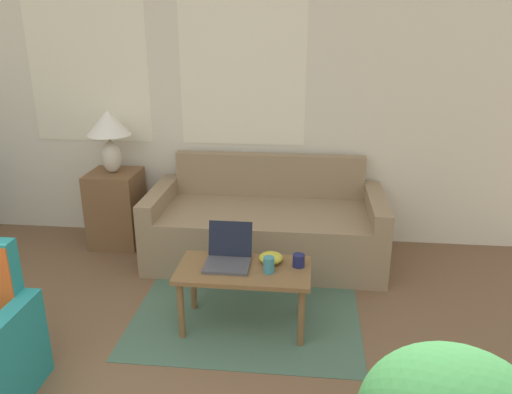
{
  "coord_description": "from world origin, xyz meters",
  "views": [
    {
      "loc": [
        1.21,
        -0.92,
        1.95
      ],
      "look_at": [
        0.84,
        2.46,
        0.75
      ],
      "focal_mm": 35.0,
      "sensor_mm": 36.0,
      "label": 1
    }
  ],
  "objects_px": {
    "coffee_table": "(244,276)",
    "cup_yellow": "(299,261)",
    "couch": "(266,228)",
    "cup_navy": "(269,265)",
    "table_lamp": "(109,130)",
    "snack_bowl": "(271,258)",
    "laptop": "(228,255)"
  },
  "relations": [
    {
      "from": "coffee_table",
      "to": "cup_yellow",
      "type": "xyz_separation_m",
      "value": [
        0.35,
        0.06,
        0.1
      ]
    },
    {
      "from": "couch",
      "to": "cup_navy",
      "type": "relative_size",
      "value": 18.68
    },
    {
      "from": "table_lamp",
      "to": "snack_bowl",
      "type": "height_order",
      "value": "table_lamp"
    },
    {
      "from": "cup_navy",
      "to": "snack_bowl",
      "type": "distance_m",
      "value": 0.14
    },
    {
      "from": "snack_bowl",
      "to": "table_lamp",
      "type": "bearing_deg",
      "value": 143.55
    },
    {
      "from": "coffee_table",
      "to": "snack_bowl",
      "type": "height_order",
      "value": "snack_bowl"
    },
    {
      "from": "table_lamp",
      "to": "coffee_table",
      "type": "height_order",
      "value": "table_lamp"
    },
    {
      "from": "cup_navy",
      "to": "table_lamp",
      "type": "bearing_deg",
      "value": 140.22
    },
    {
      "from": "couch",
      "to": "cup_yellow",
      "type": "xyz_separation_m",
      "value": [
        0.3,
        -1.0,
        0.2
      ]
    },
    {
      "from": "table_lamp",
      "to": "cup_yellow",
      "type": "bearing_deg",
      "value": -34.21
    },
    {
      "from": "cup_navy",
      "to": "couch",
      "type": "bearing_deg",
      "value": 95.91
    },
    {
      "from": "cup_navy",
      "to": "snack_bowl",
      "type": "bearing_deg",
      "value": 89.07
    },
    {
      "from": "couch",
      "to": "cup_navy",
      "type": "distance_m",
      "value": 1.13
    },
    {
      "from": "couch",
      "to": "laptop",
      "type": "distance_m",
      "value": 1.04
    },
    {
      "from": "table_lamp",
      "to": "cup_navy",
      "type": "distance_m",
      "value": 2.04
    },
    {
      "from": "table_lamp",
      "to": "laptop",
      "type": "xyz_separation_m",
      "value": [
        1.22,
        -1.15,
        -0.57
      ]
    },
    {
      "from": "couch",
      "to": "snack_bowl",
      "type": "relative_size",
      "value": 12.19
    },
    {
      "from": "coffee_table",
      "to": "laptop",
      "type": "bearing_deg",
      "value": 149.85
    },
    {
      "from": "cup_yellow",
      "to": "snack_bowl",
      "type": "height_order",
      "value": "cup_yellow"
    },
    {
      "from": "cup_navy",
      "to": "snack_bowl",
      "type": "relative_size",
      "value": 0.65
    },
    {
      "from": "table_lamp",
      "to": "laptop",
      "type": "distance_m",
      "value": 1.77
    },
    {
      "from": "cup_navy",
      "to": "cup_yellow",
      "type": "distance_m",
      "value": 0.21
    },
    {
      "from": "cup_navy",
      "to": "coffee_table",
      "type": "bearing_deg",
      "value": 167.63
    },
    {
      "from": "couch",
      "to": "snack_bowl",
      "type": "distance_m",
      "value": 0.99
    },
    {
      "from": "coffee_table",
      "to": "cup_navy",
      "type": "xyz_separation_m",
      "value": [
        0.17,
        -0.04,
        0.11
      ]
    },
    {
      "from": "coffee_table",
      "to": "cup_navy",
      "type": "height_order",
      "value": "cup_navy"
    },
    {
      "from": "coffee_table",
      "to": "cup_navy",
      "type": "distance_m",
      "value": 0.2
    },
    {
      "from": "table_lamp",
      "to": "coffee_table",
      "type": "xyz_separation_m",
      "value": [
        1.33,
        -1.21,
        -0.69
      ]
    },
    {
      "from": "cup_navy",
      "to": "cup_yellow",
      "type": "xyz_separation_m",
      "value": [
        0.19,
        0.1,
        -0.01
      ]
    },
    {
      "from": "laptop",
      "to": "cup_navy",
      "type": "distance_m",
      "value": 0.29
    },
    {
      "from": "cup_navy",
      "to": "cup_yellow",
      "type": "relative_size",
      "value": 1.24
    },
    {
      "from": "table_lamp",
      "to": "cup_yellow",
      "type": "distance_m",
      "value": 2.12
    }
  ]
}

